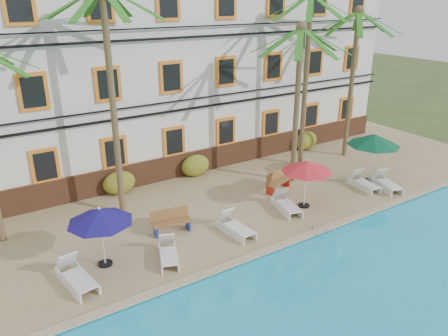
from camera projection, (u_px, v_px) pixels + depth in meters
ground at (290, 232)px, 17.33m from camera, size 100.00×100.00×0.00m
pool_deck at (222, 186)px, 21.18m from camera, size 30.00×12.00×0.25m
pool_coping at (306, 236)px, 16.52m from camera, size 30.00×0.35×0.06m
hotel_building at (171, 64)px, 23.13m from camera, size 25.40×6.44×10.22m
palm_b at (110, 74)px, 16.30m from camera, size 4.47×4.47×9.10m
palm_c at (298, 82)px, 19.78m from camera, size 4.47×4.47×7.47m
palm_d at (307, 58)px, 21.60m from camera, size 4.47×4.47×8.82m
palm_e at (354, 63)px, 23.07m from camera, size 4.47×4.47×8.04m
shrub_left at (119, 183)px, 19.89m from camera, size 1.50×0.90×1.10m
shrub_mid at (195, 166)px, 21.90m from camera, size 1.50×0.90×1.10m
shrub_right at (306, 141)px, 25.67m from camera, size 1.50×0.90×1.10m
umbrella_blue at (100, 216)px, 14.14m from camera, size 2.17×2.17×2.18m
umbrella_red at (307, 166)px, 18.23m from camera, size 2.17×2.17×2.18m
umbrella_green at (374, 140)px, 20.63m from camera, size 2.51×2.51×2.51m
lounger_a at (76, 276)px, 13.71m from camera, size 0.96×2.00×0.91m
lounger_b at (168, 253)px, 15.02m from camera, size 1.16×1.77×0.79m
lounger_c at (235, 226)px, 16.70m from camera, size 0.77×1.85×0.86m
lounger_d at (286, 204)px, 18.48m from camera, size 1.08×1.93×0.86m
lounger_e at (363, 183)px, 20.62m from camera, size 0.83×1.78×0.81m
lounger_f at (386, 183)px, 20.57m from camera, size 1.21×1.91×0.85m
bench_left at (171, 221)px, 16.72m from camera, size 1.56×0.71×0.93m
bench_right at (277, 181)px, 20.32m from camera, size 1.57×0.91×0.93m
pool_ladder at (323, 232)px, 16.86m from camera, size 0.54×0.74×0.74m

